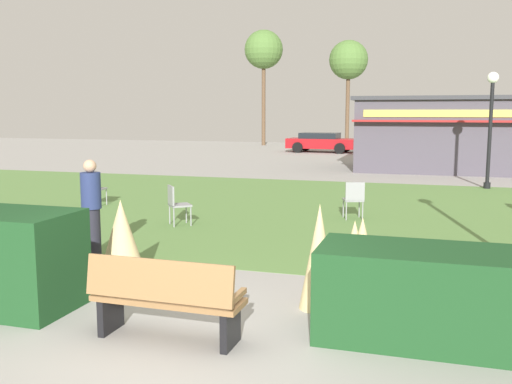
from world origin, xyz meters
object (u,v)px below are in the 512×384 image
object	(u,v)px
parked_car_west_slot	(322,142)
tree_right_bg	(349,61)
cafe_chair_center	(354,197)
tree_left_bg	(264,51)
cafe_chair_west	(176,202)
cafe_chair_east	(94,186)
person_strolling	(91,208)
lamppost_far	(491,115)
food_kiosk	(448,133)
park_bench	(165,299)
trash_bin	(48,261)

from	to	relation	value
parked_car_west_slot	tree_right_bg	size ratio (longest dim) A/B	0.57
cafe_chair_center	tree_left_bg	size ratio (longest dim) A/B	0.11
cafe_chair_west	cafe_chair_east	size ratio (longest dim) A/B	1.00
person_strolling	lamppost_far	bearing A→B (deg)	-58.88
food_kiosk	cafe_chair_center	size ratio (longest dim) A/B	8.66
park_bench	cafe_chair_west	bearing A→B (deg)	113.83
cafe_chair_east	person_strolling	bearing A→B (deg)	-57.77
trash_bin	person_strolling	world-z (taller)	person_strolling
cafe_chair_east	person_strolling	world-z (taller)	person_strolling
lamppost_far	tree_right_bg	distance (m)	24.01
park_bench	food_kiosk	bearing A→B (deg)	80.60
trash_bin	cafe_chair_center	size ratio (longest dim) A/B	0.88
lamppost_far	tree_right_bg	world-z (taller)	tree_right_bg
cafe_chair_center	park_bench	bearing A→B (deg)	-97.57
person_strolling	tree_left_bg	xyz separation A→B (m)	(-6.45, 32.68, 6.04)
food_kiosk	person_strolling	world-z (taller)	food_kiosk
person_strolling	food_kiosk	bearing A→B (deg)	-46.08
park_bench	cafe_chair_east	distance (m)	9.62
trash_bin	parked_car_west_slot	world-z (taller)	parked_car_west_slot
food_kiosk	cafe_chair_east	size ratio (longest dim) A/B	8.66
food_kiosk	tree_left_bg	world-z (taller)	tree_left_bg
cafe_chair_center	tree_left_bg	world-z (taller)	tree_left_bg
tree_left_bg	park_bench	bearing A→B (deg)	-75.42
cafe_chair_east	parked_car_west_slot	world-z (taller)	parked_car_west_slot
food_kiosk	parked_car_west_slot	bearing A→B (deg)	127.84
cafe_chair_west	cafe_chair_center	xyz separation A→B (m)	(3.65, 1.85, 0.00)
park_bench	person_strolling	distance (m)	4.13
cafe_chair_center	parked_car_west_slot	distance (m)	22.35
park_bench	cafe_chair_center	size ratio (longest dim) A/B	1.92
lamppost_far	cafe_chair_west	distance (m)	11.30
cafe_chair_center	person_strolling	world-z (taller)	person_strolling
food_kiosk	parked_car_west_slot	xyz separation A→B (m)	(-7.16, 9.22, -0.92)
parked_car_west_slot	park_bench	bearing A→B (deg)	-82.72
cafe_chair_west	parked_car_west_slot	bearing A→B (deg)	92.81
cafe_chair_east	parked_car_west_slot	bearing A→B (deg)	84.77
trash_bin	lamppost_far	bearing A→B (deg)	62.29
park_bench	trash_bin	distance (m)	2.77
cafe_chair_west	cafe_chair_center	distance (m)	4.09
tree_right_bg	parked_car_west_slot	bearing A→B (deg)	-94.09
person_strolling	tree_right_bg	size ratio (longest dim) A/B	0.22
lamppost_far	food_kiosk	size ratio (longest dim) A/B	0.49
person_strolling	tree_left_bg	bearing A→B (deg)	-15.31
trash_bin	food_kiosk	xyz separation A→B (m)	(5.83, 19.11, 1.17)
person_strolling	tree_left_bg	distance (m)	33.85
cafe_chair_east	trash_bin	bearing A→B (deg)	-62.52
person_strolling	park_bench	bearing A→B (deg)	-162.98
cafe_chair_center	lamppost_far	bearing A→B (deg)	62.79
food_kiosk	parked_car_west_slot	size ratio (longest dim) A/B	1.79
lamppost_far	food_kiosk	world-z (taller)	lamppost_far
park_bench	lamppost_far	distance (m)	15.31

